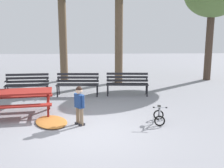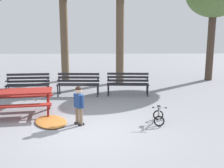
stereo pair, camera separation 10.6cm
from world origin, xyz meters
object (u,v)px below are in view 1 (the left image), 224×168
at_px(park_bench_right, 127,82).
at_px(child_standing, 79,102).
at_px(park_bench_left, 78,82).
at_px(picnic_table, 21,96).
at_px(park_bench_far_left, 27,83).
at_px(kids_bicycle, 159,116).

bearing_deg(park_bench_right, child_standing, -115.93).
relative_size(park_bench_left, child_standing, 1.48).
relative_size(park_bench_left, park_bench_right, 1.00).
bearing_deg(picnic_table, park_bench_right, 34.99).
xyz_separation_m(park_bench_far_left, kids_bicycle, (4.45, -3.10, -0.31)).
xyz_separation_m(park_bench_far_left, park_bench_left, (1.91, 0.05, 0.00)).
height_order(park_bench_far_left, child_standing, child_standing).
xyz_separation_m(picnic_table, park_bench_far_left, (-0.42, 2.31, -0.08)).
xyz_separation_m(picnic_table, child_standing, (1.81, -0.89, 0.05)).
distance_m(park_bench_far_left, child_standing, 3.90).
height_order(park_bench_far_left, park_bench_left, same).
xyz_separation_m(picnic_table, kids_bicycle, (4.03, -0.80, -0.39)).
height_order(park_bench_far_left, park_bench_right, same).
distance_m(park_bench_left, kids_bicycle, 4.06).
relative_size(park_bench_far_left, child_standing, 1.49).
relative_size(picnic_table, park_bench_left, 1.23).
distance_m(picnic_table, child_standing, 2.01).
height_order(park_bench_left, kids_bicycle, park_bench_left).
bearing_deg(picnic_table, kids_bicycle, -11.17).
height_order(picnic_table, child_standing, child_standing).
distance_m(picnic_table, park_bench_right, 4.14).
bearing_deg(child_standing, park_bench_left, 95.56).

